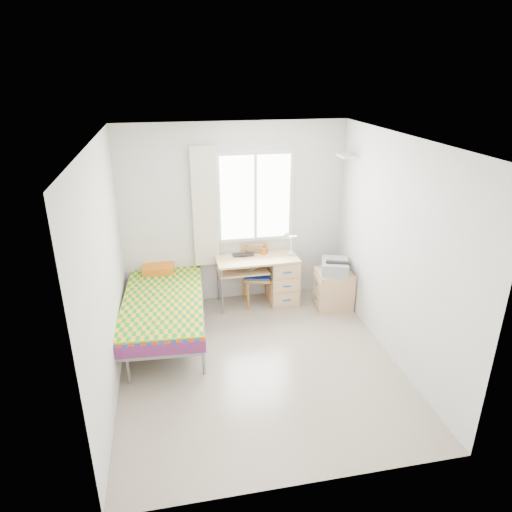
# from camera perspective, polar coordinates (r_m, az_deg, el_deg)

# --- Properties ---
(floor) EXTENTS (3.50, 3.50, 0.00)m
(floor) POSITION_cam_1_polar(r_m,az_deg,el_deg) (5.57, 0.35, -13.19)
(floor) COLOR #BCAD93
(floor) RESTS_ON ground
(ceiling) EXTENTS (3.50, 3.50, 0.00)m
(ceiling) POSITION_cam_1_polar(r_m,az_deg,el_deg) (4.57, 0.43, 14.32)
(ceiling) COLOR white
(ceiling) RESTS_ON wall_back
(wall_back) EXTENTS (3.20, 0.00, 3.20)m
(wall_back) POSITION_cam_1_polar(r_m,az_deg,el_deg) (6.55, -2.72, 5.14)
(wall_back) COLOR silver
(wall_back) RESTS_ON ground
(wall_left) EXTENTS (0.00, 3.50, 3.50)m
(wall_left) POSITION_cam_1_polar(r_m,az_deg,el_deg) (4.89, -18.32, -2.23)
(wall_left) COLOR silver
(wall_left) RESTS_ON ground
(wall_right) EXTENTS (0.00, 3.50, 3.50)m
(wall_right) POSITION_cam_1_polar(r_m,az_deg,el_deg) (5.46, 17.08, 0.52)
(wall_right) COLOR silver
(wall_right) RESTS_ON ground
(window) EXTENTS (1.10, 0.04, 1.30)m
(window) POSITION_cam_1_polar(r_m,az_deg,el_deg) (6.50, -0.09, 7.35)
(window) COLOR white
(window) RESTS_ON wall_back
(curtain) EXTENTS (0.35, 0.05, 1.70)m
(curtain) POSITION_cam_1_polar(r_m,az_deg,el_deg) (6.39, -6.39, 6.00)
(curtain) COLOR beige
(curtain) RESTS_ON wall_back
(floating_shelf) EXTENTS (0.20, 0.32, 0.03)m
(floating_shelf) POSITION_cam_1_polar(r_m,az_deg,el_deg) (6.40, 11.25, 12.19)
(floating_shelf) COLOR white
(floating_shelf) RESTS_ON wall_right
(bed) EXTENTS (1.14, 2.23, 0.94)m
(bed) POSITION_cam_1_polar(r_m,az_deg,el_deg) (6.08, -11.50, -5.33)
(bed) COLOR gray
(bed) RESTS_ON floor
(desk) EXTENTS (1.18, 0.56, 0.73)m
(desk) POSITION_cam_1_polar(r_m,az_deg,el_deg) (6.72, 2.70, -2.63)
(desk) COLOR tan
(desk) RESTS_ON floor
(chair) EXTENTS (0.47, 0.47, 0.89)m
(chair) POSITION_cam_1_polar(r_m,az_deg,el_deg) (6.66, 0.17, -1.87)
(chair) COLOR #A76820
(chair) RESTS_ON floor
(cabinet) EXTENTS (0.54, 0.49, 0.55)m
(cabinet) POSITION_cam_1_polar(r_m,az_deg,el_deg) (6.72, 9.62, -4.11)
(cabinet) COLOR tan
(cabinet) RESTS_ON floor
(printer) EXTENTS (0.49, 0.52, 0.18)m
(printer) POSITION_cam_1_polar(r_m,az_deg,el_deg) (6.55, 9.84, -1.25)
(printer) COLOR #929499
(printer) RESTS_ON cabinet
(laptop) EXTENTS (0.32, 0.21, 0.02)m
(laptop) POSITION_cam_1_polar(r_m,az_deg,el_deg) (6.55, -1.56, 0.00)
(laptop) COLOR black
(laptop) RESTS_ON desk
(pen_cup) EXTENTS (0.09, 0.09, 0.10)m
(pen_cup) POSITION_cam_1_polar(r_m,az_deg,el_deg) (6.63, 0.97, 0.64)
(pen_cup) COLOR orange
(pen_cup) RESTS_ON desk
(task_lamp) EXTENTS (0.22, 0.32, 0.40)m
(task_lamp) POSITION_cam_1_polar(r_m,az_deg,el_deg) (6.45, 4.16, 1.84)
(task_lamp) COLOR white
(task_lamp) RESTS_ON desk
(book) EXTENTS (0.24, 0.26, 0.02)m
(book) POSITION_cam_1_polar(r_m,az_deg,el_deg) (6.52, -1.37, -1.59)
(book) COLOR gray
(book) RESTS_ON desk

